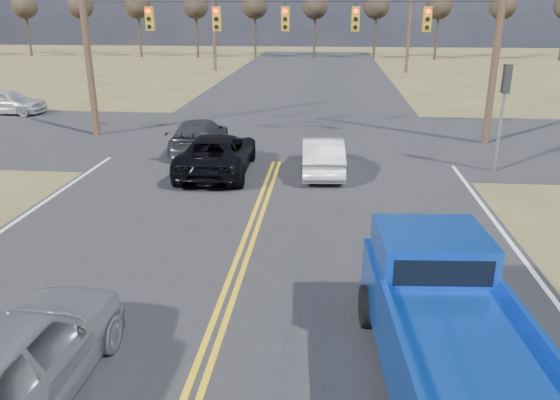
# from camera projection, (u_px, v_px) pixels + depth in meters

# --- Properties ---
(road_main) EXTENTS (14.00, 120.00, 0.02)m
(road_main) POSITION_uv_depth(u_px,v_px,m) (265.00, 195.00, 17.74)
(road_main) COLOR #28282B
(road_main) RESTS_ON ground
(road_cross) EXTENTS (120.00, 12.00, 0.02)m
(road_cross) POSITION_uv_depth(u_px,v_px,m) (285.00, 139.00, 25.25)
(road_cross) COLOR #28282B
(road_cross) RESTS_ON ground
(signal_gantry) EXTENTS (19.60, 4.83, 10.00)m
(signal_gantry) POSITION_uv_depth(u_px,v_px,m) (297.00, 25.00, 23.31)
(signal_gantry) COLOR #473323
(signal_gantry) RESTS_ON ground
(utility_poles) EXTENTS (19.60, 58.32, 10.00)m
(utility_poles) POSITION_uv_depth(u_px,v_px,m) (283.00, 21.00, 22.56)
(utility_poles) COLOR #473323
(utility_poles) RESTS_ON ground
(treeline) EXTENTS (87.00, 117.80, 7.40)m
(treeline) POSITION_uv_depth(u_px,v_px,m) (298.00, 8.00, 31.75)
(treeline) COLOR #33261C
(treeline) RESTS_ON ground
(pickup_truck) EXTENTS (2.55, 5.74, 2.11)m
(pickup_truck) POSITION_uv_depth(u_px,v_px,m) (446.00, 327.00, 8.63)
(pickup_truck) COLOR black
(pickup_truck) RESTS_ON ground
(silver_suv) EXTENTS (2.08, 4.98, 1.68)m
(silver_suv) POSITION_uv_depth(u_px,v_px,m) (7.00, 363.00, 8.03)
(silver_suv) COLOR gray
(silver_suv) RESTS_ON ground
(black_suv) EXTENTS (2.54, 5.30, 1.46)m
(black_suv) POSITION_uv_depth(u_px,v_px,m) (217.00, 153.00, 19.98)
(black_suv) COLOR black
(black_suv) RESTS_ON ground
(white_car_queue) EXTENTS (1.68, 4.24, 1.37)m
(white_car_queue) POSITION_uv_depth(u_px,v_px,m) (322.00, 155.00, 19.91)
(white_car_queue) COLOR silver
(white_car_queue) RESTS_ON ground
(dgrey_car_queue) EXTENTS (2.03, 4.74, 1.36)m
(dgrey_car_queue) POSITION_uv_depth(u_px,v_px,m) (199.00, 135.00, 22.97)
(dgrey_car_queue) COLOR #333338
(dgrey_car_queue) RESTS_ON ground
(cross_car_west) EXTENTS (1.81, 4.28, 1.45)m
(cross_car_west) POSITION_uv_depth(u_px,v_px,m) (7.00, 101.00, 30.91)
(cross_car_west) COLOR silver
(cross_car_west) RESTS_ON ground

